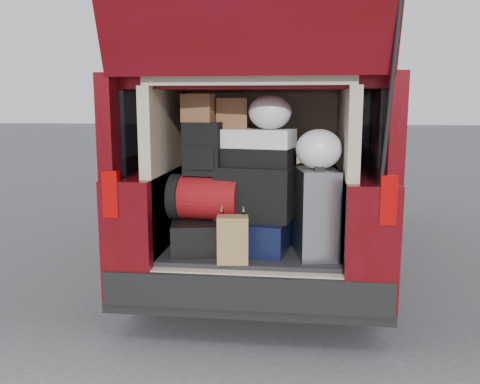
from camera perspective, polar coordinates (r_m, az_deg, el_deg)
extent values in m
plane|color=#3C3C3F|center=(3.76, 1.14, -15.11)|extent=(80.00, 80.00, 0.00)
cylinder|color=black|center=(4.16, -9.69, -8.03)|extent=(0.24, 0.64, 0.64)
cylinder|color=black|center=(4.03, 13.58, -8.78)|extent=(0.24, 0.64, 0.64)
cylinder|color=black|center=(7.30, -2.33, -0.23)|extent=(0.24, 0.64, 0.64)
cylinder|color=black|center=(7.22, 10.62, -0.50)|extent=(0.24, 0.64, 0.64)
cube|color=black|center=(5.64, 3.28, -3.84)|extent=(1.90, 4.85, 0.08)
cube|color=#4F0708|center=(5.65, -4.64, 0.74)|extent=(0.33, 4.85, 0.80)
cube|color=#4F0708|center=(5.56, 11.43, 0.42)|extent=(0.33, 4.85, 0.80)
cube|color=#4F0708|center=(5.48, 3.43, 11.27)|extent=(1.82, 4.46, 0.10)
cube|color=black|center=(5.51, -5.94, 8.22)|extent=(0.12, 4.25, 0.68)
cube|color=black|center=(5.40, 12.79, 8.00)|extent=(0.12, 4.25, 0.68)
cube|color=black|center=(3.34, 0.65, -10.95)|extent=(1.86, 0.16, 0.22)
cube|color=#990505|center=(3.34, -14.24, -0.21)|extent=(0.10, 0.06, 0.30)
cube|color=#990505|center=(3.16, 16.29, -0.86)|extent=(0.10, 0.06, 0.30)
cube|color=black|center=(3.83, 1.58, -6.31)|extent=(1.24, 1.05, 0.06)
cube|color=#B6A58C|center=(3.83, -8.27, 2.81)|extent=(0.08, 1.05, 1.15)
cube|color=#B6A58C|center=(3.71, 11.83, 2.49)|extent=(0.08, 1.05, 1.15)
cube|color=#B6A58C|center=(4.26, 2.32, 3.60)|extent=(1.34, 0.06, 1.15)
cube|color=#B6A58C|center=(3.69, 1.67, 12.07)|extent=(1.34, 1.05, 0.06)
cylinder|color=black|center=(3.04, 16.70, 10.67)|extent=(0.02, 0.90, 0.76)
cube|color=black|center=(3.91, 1.56, -9.77)|extent=(1.24, 1.05, 0.55)
cube|color=black|center=(3.71, -4.52, -4.67)|extent=(0.49, 0.61, 0.22)
cube|color=black|center=(3.68, 2.18, -4.72)|extent=(0.50, 0.57, 0.22)
cube|color=silver|center=(3.52, 8.51, -2.31)|extent=(0.32, 0.44, 0.60)
cube|color=olive|center=(3.35, -0.83, -5.38)|extent=(0.22, 0.15, 0.31)
cube|color=maroon|center=(3.65, -3.88, -0.59)|extent=(0.52, 0.36, 0.32)
cube|color=black|center=(3.62, 1.69, -0.09)|extent=(0.57, 0.40, 0.38)
cube|color=black|center=(3.61, -4.21, 4.85)|extent=(0.28, 0.19, 0.37)
cube|color=white|center=(3.64, 1.44, 5.04)|extent=(0.63, 0.41, 0.26)
cube|color=brown|center=(3.63, -4.62, 9.38)|extent=(0.24, 0.20, 0.20)
cube|color=brown|center=(3.70, -0.94, 8.81)|extent=(0.24, 0.20, 0.22)
ellipsoid|color=white|center=(3.59, 3.39, 8.94)|extent=(0.34, 0.33, 0.24)
ellipsoid|color=white|center=(3.45, 8.84, 4.77)|extent=(0.36, 0.35, 0.27)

